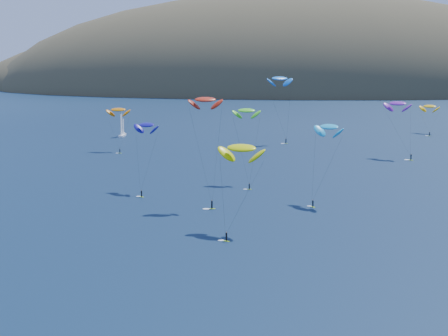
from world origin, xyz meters
TOP-DOWN VIEW (x-y plane):
  - island at (39.40, 562.36)m, footprint 730.00×300.00m
  - sailboat at (-63.85, 199.17)m, footprint 8.72×7.58m
  - kitesurfer_1 at (-56.10, 162.02)m, footprint 8.54×10.01m
  - kitesurfer_2 at (-6.48, 61.88)m, footprint 10.43×13.79m
  - kitesurfer_3 at (-7.37, 109.84)m, footprint 7.43×13.67m
  - kitesurfer_4 at (2.67, 185.99)m, footprint 11.32×8.63m
  - kitesurfer_5 at (13.09, 86.92)m, footprint 8.61×11.60m
  - kitesurfer_6 at (42.44, 154.95)m, footprint 10.22×12.89m
  - kitesurfer_9 at (-15.76, 81.79)m, footprint 8.03×7.77m
  - kitesurfer_10 at (-32.79, 97.26)m, footprint 8.17×13.68m
  - kitesurfer_11 at (69.91, 222.15)m, footprint 9.56×16.63m

SIDE VIEW (x-z plane):
  - island at x=39.40m, z-range -115.74..94.26m
  - sailboat at x=-63.85m, z-range -4.57..6.42m
  - kitesurfer_11 at x=69.91m, z-range 4.66..18.92m
  - kitesurfer_1 at x=-56.10m, z-range 6.24..23.44m
  - kitesurfer_2 at x=-6.48m, z-range 6.90..26.06m
  - kitesurfer_10 at x=-32.79m, z-range 7.36..26.32m
  - kitesurfer_5 at x=13.09m, z-range 7.82..28.11m
  - kitesurfer_6 at x=42.44m, z-range 7.79..28.68m
  - kitesurfer_3 at x=-7.37m, z-range 8.74..30.46m
  - kitesurfer_9 at x=-15.76m, z-range 11.17..37.95m
  - kitesurfer_4 at x=2.67m, z-range 11.20..39.43m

